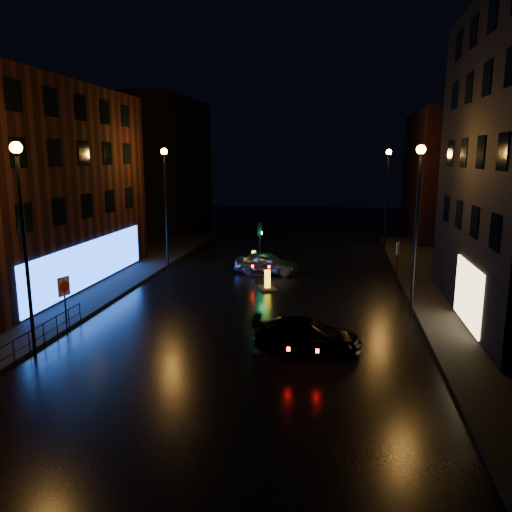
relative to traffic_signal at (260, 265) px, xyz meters
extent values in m
plane|color=black|center=(1.20, -14.00, -0.50)|extent=(120.00, 120.00, 0.00)
cube|color=black|center=(-12.80, -6.00, -0.43)|extent=(12.00, 44.00, 0.15)
cube|color=black|center=(-14.30, -6.00, 5.50)|extent=(10.00, 18.00, 12.00)
cube|color=black|center=(-14.80, 21.00, 6.50)|extent=(8.00, 16.00, 14.00)
cube|color=black|center=(16.20, 18.00, 5.50)|extent=(8.00, 14.00, 12.00)
cylinder|color=black|center=(-6.60, -16.00, 3.50)|extent=(0.14, 0.14, 8.00)
cylinder|color=black|center=(-6.60, -16.00, 7.50)|extent=(0.20, 0.20, 0.25)
sphere|color=orange|center=(-6.60, -16.00, 7.65)|extent=(0.44, 0.44, 0.44)
cylinder|color=black|center=(-6.60, 0.00, 3.50)|extent=(0.14, 0.14, 8.00)
cylinder|color=black|center=(-6.60, 0.00, 7.50)|extent=(0.20, 0.20, 0.25)
sphere|color=orange|center=(-6.60, 0.00, 7.65)|extent=(0.44, 0.44, 0.44)
cylinder|color=black|center=(9.00, -8.00, 3.50)|extent=(0.14, 0.14, 8.00)
cylinder|color=black|center=(9.00, -8.00, 7.50)|extent=(0.20, 0.20, 0.25)
sphere|color=orange|center=(9.00, -8.00, 7.65)|extent=(0.44, 0.44, 0.44)
cylinder|color=black|center=(9.00, 8.00, 3.50)|extent=(0.14, 0.14, 8.00)
cylinder|color=black|center=(9.00, 8.00, 7.50)|extent=(0.20, 0.20, 0.25)
sphere|color=orange|center=(9.00, 8.00, 7.65)|extent=(0.44, 0.44, 0.44)
cube|color=black|center=(0.00, 0.00, -0.44)|extent=(1.40, 2.40, 0.12)
cylinder|color=black|center=(0.00, 0.00, 0.90)|extent=(0.12, 0.12, 2.80)
cube|color=black|center=(0.00, 0.00, 2.50)|extent=(0.28, 0.22, 0.90)
cylinder|color=#0CFF59|center=(0.14, 0.00, 2.22)|extent=(0.05, 0.18, 0.18)
cylinder|color=black|center=(-6.80, -15.00, 0.47)|extent=(0.05, 6.00, 0.05)
cylinder|color=black|center=(-6.80, -15.00, 0.00)|extent=(0.04, 6.00, 0.04)
cylinder|color=black|center=(-6.80, -15.00, 0.00)|extent=(0.04, 0.04, 1.00)
cylinder|color=black|center=(-6.80, -12.00, 0.00)|extent=(0.04, 0.04, 1.00)
imported|color=#A1A3A8|center=(0.52, -0.34, 0.22)|extent=(4.39, 2.08, 1.45)
imported|color=black|center=(4.10, -13.59, 0.14)|extent=(4.50, 1.92, 1.29)
cube|color=black|center=(1.18, -4.50, -0.45)|extent=(1.38, 1.60, 0.11)
cube|color=yellow|center=(1.18, -4.50, 0.12)|extent=(0.37, 0.31, 1.13)
cube|color=black|center=(1.18, -4.50, 0.12)|extent=(0.32, 0.16, 0.68)
cube|color=black|center=(-0.87, 2.66, -0.46)|extent=(1.07, 1.28, 0.09)
cube|color=yellow|center=(-0.87, 2.66, 0.00)|extent=(0.30, 0.24, 0.91)
cube|color=black|center=(-0.87, 2.66, 0.00)|extent=(0.26, 0.12, 0.55)
cylinder|color=black|center=(-6.70, -13.38, 0.75)|extent=(0.07, 0.07, 2.51)
cube|color=silver|center=(-6.70, -13.38, 1.67)|extent=(0.25, 0.62, 0.86)
cylinder|color=#B20C0C|center=(-6.67, -13.39, 1.67)|extent=(0.18, 0.49, 0.50)
cylinder|color=black|center=(9.10, -0.32, 0.65)|extent=(0.06, 0.06, 2.30)
cube|color=silver|center=(9.10, -0.32, 1.48)|extent=(0.27, 0.55, 0.78)
cylinder|color=#B20C0C|center=(9.07, -0.31, 1.48)|extent=(0.20, 0.43, 0.46)
camera|label=1|loc=(5.20, -33.11, 7.34)|focal=35.00mm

